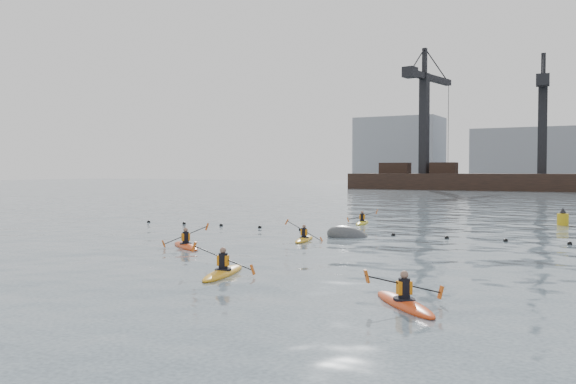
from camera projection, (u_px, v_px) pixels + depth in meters
name	position (u px, v px, depth m)	size (l,w,h in m)	color
ground	(64.00, 318.00, 15.04)	(400.00, 400.00, 0.00)	#323E49
float_line	(370.00, 233.00, 35.10)	(33.24, 0.73, 0.24)	black
barge_pier	(540.00, 180.00, 111.85)	(72.00, 19.30, 29.50)	black
skyline	(570.00, 147.00, 145.87)	(141.00, 28.00, 22.00)	gray
kayaker_1	(223.00, 272.00, 21.34)	(2.32, 3.48, 1.26)	orange
kayaker_2	(186.00, 245.00, 29.01)	(3.06, 2.52, 1.23)	#CC3F13
kayaker_3	(304.00, 239.00, 31.83)	(2.05, 3.01, 1.21)	gold
kayaker_4	(404.00, 302.00, 16.40)	(2.77, 2.96, 1.15)	red
kayaker_5	(362.00, 222.00, 41.94)	(2.14, 3.21, 1.13)	yellow
mooring_buoy	(348.00, 237.00, 33.57)	(2.36, 1.39, 1.18)	#3E4043
nav_buoy	(563.00, 219.00, 40.73)	(0.73, 0.73, 1.33)	gold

